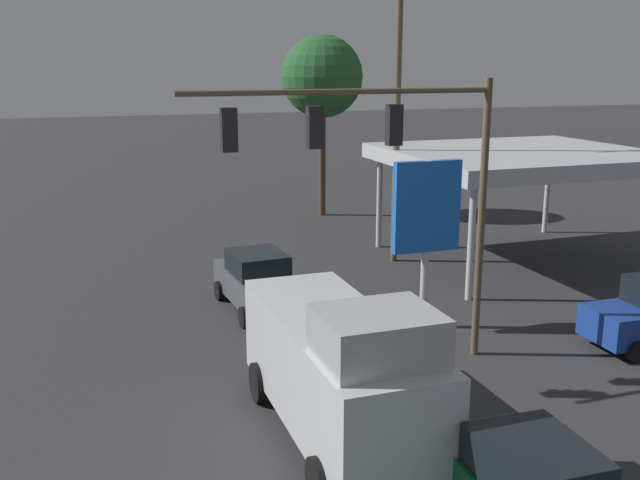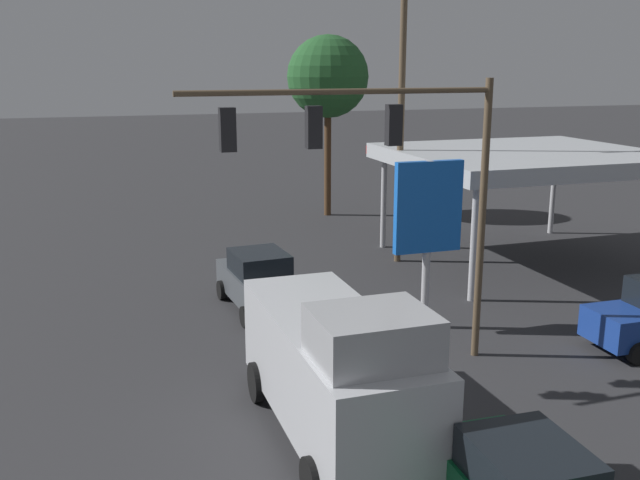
# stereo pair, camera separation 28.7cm
# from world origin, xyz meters

# --- Properties ---
(ground_plane) EXTENTS (200.00, 200.00, 0.00)m
(ground_plane) POSITION_xyz_m (0.00, 0.00, 0.00)
(ground_plane) COLOR #2D2D30
(traffic_signal_assembly) EXTENTS (8.02, 0.43, 7.51)m
(traffic_signal_assembly) POSITION_xyz_m (-1.16, -0.61, 5.61)
(traffic_signal_assembly) COLOR brown
(traffic_signal_assembly) RESTS_ON ground
(utility_pole) EXTENTS (2.40, 0.26, 11.94)m
(utility_pole) POSITION_xyz_m (-6.00, -10.15, 6.27)
(utility_pole) COLOR brown
(utility_pole) RESTS_ON ground
(gas_station_canopy) EXTENTS (9.86, 8.92, 4.54)m
(gas_station_canopy) POSITION_xyz_m (-10.67, -8.62, 4.20)
(gas_station_canopy) COLOR #B2B7BC
(gas_station_canopy) RESTS_ON ground
(price_sign) EXTENTS (2.11, 0.27, 5.12)m
(price_sign) POSITION_xyz_m (-3.67, -2.97, 3.55)
(price_sign) COLOR #B7B7BC
(price_sign) RESTS_ON ground
(delivery_truck) EXTENTS (2.57, 6.80, 3.58)m
(delivery_truck) POSITION_xyz_m (1.16, 2.63, 1.69)
(delivery_truck) COLOR silver
(delivery_truck) RESTS_ON ground
(sedan_waiting) EXTENTS (2.30, 4.52, 1.93)m
(sedan_waiting) POSITION_xyz_m (0.70, -6.18, 0.95)
(sedan_waiting) COLOR #474C51
(sedan_waiting) RESTS_ON ground
(street_tree) EXTENTS (4.19, 4.19, 9.31)m
(street_tree) POSITION_xyz_m (-6.24, -19.72, 7.18)
(street_tree) COLOR #4C331E
(street_tree) RESTS_ON ground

